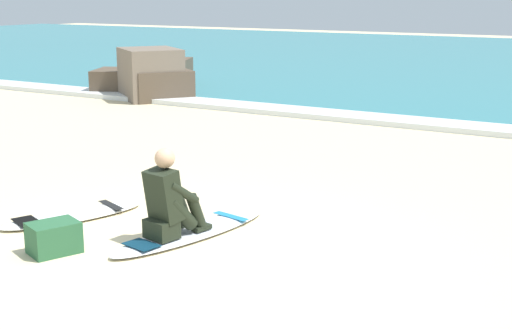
% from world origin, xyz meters
% --- Properties ---
extents(ground_plane, '(80.00, 80.00, 0.00)m').
position_xyz_m(ground_plane, '(0.00, 0.00, 0.00)').
color(ground_plane, beige).
extents(breaking_foam, '(80.00, 0.90, 0.11)m').
position_xyz_m(breaking_foam, '(0.00, 8.41, 0.06)').
color(breaking_foam, white).
rests_on(breaking_foam, ground).
extents(surfboard_main, '(0.93, 2.24, 0.08)m').
position_xyz_m(surfboard_main, '(-0.20, 0.69, 0.04)').
color(surfboard_main, silver).
rests_on(surfboard_main, ground).
extents(surfer_seated, '(0.47, 0.75, 0.95)m').
position_xyz_m(surfer_seated, '(-0.26, 0.39, 0.44)').
color(surfer_seated, black).
rests_on(surfer_seated, surfboard_main).
extents(surfboard_spare_near, '(1.12, 1.80, 0.08)m').
position_xyz_m(surfboard_spare_near, '(-1.75, 0.48, 0.04)').
color(surfboard_spare_near, white).
rests_on(surfboard_spare_near, ground).
extents(rock_outcrop_distant, '(3.44, 3.80, 1.23)m').
position_xyz_m(rock_outcrop_distant, '(-7.57, 9.19, 0.46)').
color(rock_outcrop_distant, brown).
rests_on(rock_outcrop_distant, ground).
extents(beach_bag, '(0.51, 0.58, 0.32)m').
position_xyz_m(beach_bag, '(-1.07, -0.47, 0.16)').
color(beach_bag, '#285B38').
rests_on(beach_bag, ground).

